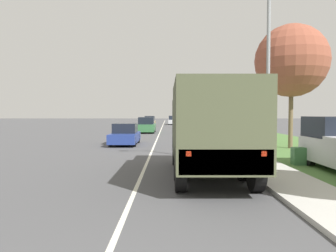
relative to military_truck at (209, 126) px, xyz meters
name	(u,v)px	position (x,y,z in m)	size (l,w,h in m)	color
ground_plane	(161,130)	(-2.24, 30.49, -1.68)	(180.00, 180.00, 0.00)	#4C4C4F
lane_centre_stripe	(161,130)	(-2.24, 30.49, -1.68)	(0.12, 120.00, 0.00)	silver
sidewalk_right	(196,129)	(2.26, 30.49, -1.62)	(1.80, 120.00, 0.12)	beige
grass_strip_right	(231,130)	(6.66, 30.49, -1.67)	(7.00, 120.00, 0.02)	#4C7538
military_truck	(209,126)	(0.00, 0.00, 0.00)	(2.32, 6.74, 3.00)	#474C38
car_nearest_ahead	(125,135)	(-4.21, 11.08, -1.04)	(1.71, 4.22, 1.42)	navy
car_second_ahead	(146,126)	(-3.69, 24.65, -0.94)	(1.86, 4.82, 1.67)	#336B3D
car_third_ahead	(150,122)	(-4.24, 41.08, -0.94)	(1.72, 4.70, 1.66)	tan
car_fourth_ahead	(173,121)	(-0.39, 50.08, -0.95)	(1.82, 4.30, 1.64)	#B7BABF
lamp_post	(263,51)	(2.31, 1.91, 2.81)	(1.69, 0.24, 7.39)	gray
tree_mid_right	(292,61)	(5.96, 8.71, 3.50)	(4.27, 4.27, 7.32)	brown
utility_box	(299,156)	(3.96, 2.41, -1.31)	(0.55, 0.45, 0.70)	#3D7042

